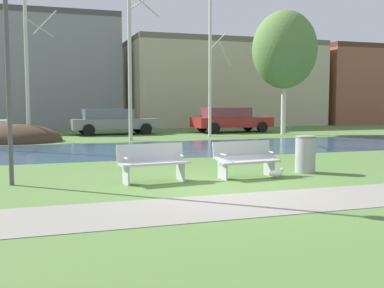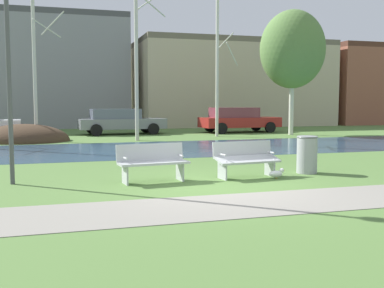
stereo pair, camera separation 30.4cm
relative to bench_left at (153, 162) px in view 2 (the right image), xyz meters
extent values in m
plane|color=#517538|center=(1.16, 8.93, -0.47)|extent=(120.00, 120.00, 0.00)
cube|color=gray|center=(1.16, -2.76, -0.47)|extent=(60.00, 1.86, 0.01)
cube|color=#33516B|center=(1.16, 7.28, -0.47)|extent=(80.00, 6.36, 0.01)
ellipsoid|color=#423021|center=(-3.55, 12.44, -0.47)|extent=(4.19, 3.46, 1.62)
cube|color=#B2B5B7|center=(0.01, -0.09, -0.02)|extent=(1.64, 0.65, 0.05)
cube|color=#B2B5B7|center=(-0.02, 0.18, 0.20)|extent=(1.60, 0.26, 0.40)
cube|color=#B2B5B7|center=(-0.65, -0.11, -0.25)|extent=(0.09, 0.43, 0.45)
cube|color=#B2B5B7|center=(0.66, 0.04, -0.25)|extent=(0.09, 0.43, 0.45)
cylinder|color=#B2B5B7|center=(-0.64, -0.15, 0.12)|extent=(0.07, 0.28, 0.04)
cylinder|color=#B2B5B7|center=(0.66, 0.00, 0.12)|extent=(0.07, 0.28, 0.04)
cube|color=#B2B5B7|center=(2.31, -0.09, -0.02)|extent=(1.64, 0.65, 0.16)
cube|color=#B2B5B7|center=(2.28, 0.18, 0.20)|extent=(1.60, 0.26, 0.40)
cube|color=#B2B5B7|center=(1.65, -0.11, -0.25)|extent=(0.09, 0.43, 0.45)
cube|color=#B2B5B7|center=(2.96, 0.04, -0.25)|extent=(0.09, 0.43, 0.45)
cylinder|color=#B2B5B7|center=(1.66, -0.15, 0.12)|extent=(0.07, 0.28, 0.04)
cylinder|color=#B2B5B7|center=(2.96, 0.00, 0.12)|extent=(0.07, 0.28, 0.04)
cylinder|color=#999B9E|center=(4.08, 0.19, 0.01)|extent=(0.52, 0.52, 0.96)
torus|color=#5B5D5E|center=(4.08, 0.19, 0.46)|extent=(0.54, 0.54, 0.04)
ellipsoid|color=white|center=(2.90, -0.41, -0.35)|extent=(0.35, 0.16, 0.16)
sphere|color=white|center=(3.06, -0.41, -0.27)|extent=(0.11, 0.11, 0.11)
cone|color=gold|center=(3.12, -0.41, -0.27)|extent=(0.06, 0.03, 0.03)
cylinder|color=gold|center=(2.92, -0.44, -0.42)|extent=(0.01, 0.01, 0.10)
cylinder|color=gold|center=(2.92, -0.38, -0.42)|extent=(0.01, 0.01, 0.10)
cylinder|color=#4C4C51|center=(-3.05, 0.62, 2.37)|extent=(0.10, 0.10, 5.68)
cylinder|color=beige|center=(-2.97, 12.38, 3.07)|extent=(0.16, 0.16, 7.08)
cylinder|color=beige|center=(-2.13, 12.95, 5.06)|extent=(1.10, 1.57, 0.93)
cylinder|color=beige|center=(-2.36, 11.75, 4.64)|extent=(1.23, 1.20, 0.65)
cylinder|color=beige|center=(1.60, 11.42, 4.16)|extent=(0.17, 0.17, 9.27)
cylinder|color=beige|center=(2.45, 12.00, 6.23)|extent=(1.16, 1.65, 0.73)
cylinder|color=beige|center=(2.29, 10.71, 5.65)|extent=(1.42, 1.38, 0.62)
cylinder|color=beige|center=(6.10, 12.76, 3.11)|extent=(0.16, 0.16, 7.16)
cylinder|color=beige|center=(6.66, 13.15, 4.56)|extent=(0.68, 0.96, 0.88)
cylinder|color=beige|center=(6.69, 12.15, 3.80)|extent=(1.03, 1.00, 1.08)
cylinder|color=beige|center=(10.49, 12.79, 2.55)|extent=(0.26, 0.26, 6.03)
ellipsoid|color=#567A3D|center=(10.49, 12.79, 4.24)|extent=(3.57, 3.57, 4.28)
cylinder|color=black|center=(-4.63, 16.11, -0.15)|extent=(0.65, 0.26, 0.64)
cylinder|color=black|center=(-4.52, 14.41, -0.15)|extent=(0.65, 0.26, 0.64)
cube|color=slate|center=(1.51, 15.83, 0.13)|extent=(4.90, 2.03, 0.57)
cube|color=slate|center=(1.13, 15.80, 0.69)|extent=(2.78, 1.69, 0.55)
cylinder|color=black|center=(3.04, 16.79, -0.15)|extent=(0.65, 0.26, 0.64)
cylinder|color=black|center=(3.15, 15.06, -0.15)|extent=(0.65, 0.26, 0.64)
cylinder|color=black|center=(-0.12, 16.59, -0.15)|extent=(0.65, 0.26, 0.64)
cylinder|color=black|center=(-0.01, 14.86, -0.15)|extent=(0.65, 0.26, 0.64)
cube|color=maroon|center=(8.52, 15.48, 0.14)|extent=(4.87, 2.09, 0.58)
cube|color=brown|center=(8.14, 15.46, 0.73)|extent=(2.76, 1.74, 0.59)
cylinder|color=black|center=(10.03, 16.48, -0.15)|extent=(0.65, 0.26, 0.64)
cylinder|color=black|center=(10.15, 14.69, -0.15)|extent=(0.65, 0.26, 0.64)
cylinder|color=black|center=(6.90, 16.28, -0.15)|extent=(0.65, 0.26, 0.64)
cylinder|color=black|center=(7.01, 14.49, -0.15)|extent=(0.65, 0.26, 0.64)
cube|color=gray|center=(-4.65, 25.04, 3.34)|extent=(15.38, 6.10, 7.63)
cube|color=#48484B|center=(-4.65, 25.04, 7.36)|extent=(15.38, 6.10, 0.40)
cube|color=#BCAD8E|center=(11.25, 24.37, 2.57)|extent=(14.71, 8.13, 6.08)
cube|color=#675F4E|center=(11.25, 24.37, 5.80)|extent=(14.71, 8.13, 0.40)
camera|label=1|loc=(-2.39, -10.16, 1.36)|focal=43.14mm
camera|label=2|loc=(-2.10, -10.25, 1.36)|focal=43.14mm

